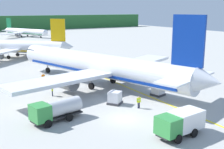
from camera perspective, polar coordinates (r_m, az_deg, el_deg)
name	(u,v)px	position (r m, az deg, el deg)	size (l,w,h in m)	color
ground	(23,59)	(77.57, -17.23, 2.91)	(240.00, 320.00, 0.20)	#A8A8A3
airliner_foreground	(98,66)	(47.75, -2.72, 1.79)	(34.03, 40.67, 11.90)	silver
airliner_mid_apron	(10,47)	(80.26, -19.63, 5.22)	(28.41, 26.58, 10.18)	white
airliner_far_taxiway	(25,32)	(138.94, -16.84, 8.14)	(22.83, 27.02, 8.31)	white
service_truck_fuel	(56,109)	(33.55, -11.10, -6.83)	(6.32, 3.16, 2.40)	#338C3F
service_truck_baggage	(180,122)	(30.07, 13.35, -9.24)	(5.53, 2.81, 2.47)	#338C3F
cargo_container_near	(158,90)	(43.18, 9.08, -3.00)	(2.05, 2.05, 1.86)	#333338
cargo_container_mid	(115,98)	(38.87, 0.54, -4.63)	(2.40, 2.40, 1.87)	#333338
crew_marshaller	(52,90)	(43.24, -11.77, -3.00)	(0.39, 0.59, 1.60)	#191E33
crew_loader_left	(43,78)	(50.71, -13.48, -0.59)	(0.62, 0.31, 1.79)	#191E33
crew_loader_right	(139,101)	(37.39, 5.34, -5.30)	(0.63, 0.26, 1.61)	#191E33
apron_guide_line	(130,89)	(46.55, 3.67, -2.80)	(0.30, 60.00, 0.01)	yellow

